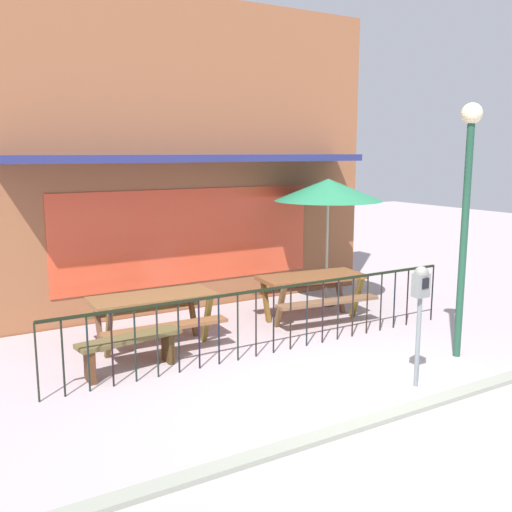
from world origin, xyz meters
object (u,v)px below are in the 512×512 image
(street_lamp, at_px, (467,192))
(patio_bench, at_px, (130,346))
(picnic_table_right, at_px, (312,285))
(patio_umbrella, at_px, (328,190))
(picnic_table_left, at_px, (153,306))
(parking_meter_near, at_px, (420,294))

(street_lamp, bearing_deg, patio_bench, 156.37)
(picnic_table_right, height_order, patio_umbrella, patio_umbrella)
(patio_bench, bearing_deg, picnic_table_left, 51.84)
(patio_umbrella, distance_m, patio_bench, 4.85)
(picnic_table_right, bearing_deg, patio_umbrella, 38.24)
(parking_meter_near, distance_m, street_lamp, 1.79)
(picnic_table_right, height_order, street_lamp, street_lamp)
(patio_umbrella, relative_size, parking_meter_near, 1.57)
(patio_bench, height_order, street_lamp, street_lamp)
(parking_meter_near, bearing_deg, street_lamp, 19.91)
(patio_bench, bearing_deg, patio_umbrella, 17.78)
(picnic_table_left, relative_size, patio_bench, 1.29)
(picnic_table_right, xyz_separation_m, patio_bench, (-3.47, -0.73, -0.26))
(picnic_table_right, distance_m, patio_bench, 3.55)
(patio_umbrella, bearing_deg, street_lamp, -92.65)
(parking_meter_near, relative_size, street_lamp, 0.43)
(picnic_table_right, bearing_deg, street_lamp, -75.04)
(patio_umbrella, bearing_deg, picnic_table_right, -141.76)
(picnic_table_left, relative_size, parking_meter_near, 1.23)
(picnic_table_left, distance_m, picnic_table_right, 2.84)
(patio_bench, height_order, parking_meter_near, parking_meter_near)
(patio_umbrella, distance_m, street_lamp, 3.20)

